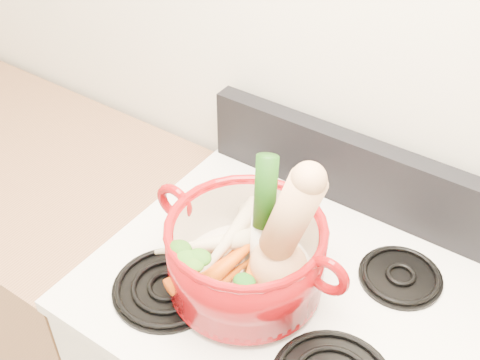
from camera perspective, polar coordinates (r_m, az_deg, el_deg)
The scene contains 24 objects.
wall_back at distance 1.30m, azimuth 13.41°, elevation 10.76°, with size 3.50×0.02×2.60m, color silver.
cooktop at distance 1.28m, azimuth 4.46°, elevation -9.96°, with size 0.78×0.67×0.03m, color silver.
control_backsplash at distance 1.41m, azimuth 11.01°, elevation 0.70°, with size 0.76×0.05×0.18m, color black.
counter_left at distance 2.19m, azimuth -21.03°, elevation -5.41°, with size 1.36×0.65×0.90m, color #8F6243.
burner_front_left at distance 1.25m, azimuth -6.95°, elevation -10.03°, with size 0.22×0.22×0.02m, color black.
burner_back_left at distance 1.42m, azimuth 0.87°, elevation -2.45°, with size 0.17×0.17×0.02m, color black.
burner_back_right at distance 1.31m, azimuth 14.99°, elevation -8.73°, with size 0.17×0.17×0.02m, color black.
dutch_oven at distance 1.18m, azimuth 0.55°, elevation -7.15°, with size 0.31×0.31×0.15m, color maroon.
pot_handle_left at distance 1.23m, azimuth -6.23°, elevation -2.08°, with size 0.09×0.09×0.02m, color maroon.
pot_handle_right at distance 1.09m, azimuth 8.31°, elevation -8.98°, with size 0.09×0.09×0.02m, color maroon.
squash at distance 1.10m, azimuth 3.87°, elevation -4.76°, with size 0.12×0.12×0.29m, color #E1A873, non-canonical shape.
leek at distance 1.13m, azimuth 1.96°, elevation -3.51°, with size 0.04×0.04×0.27m, color silver.
ginger at distance 1.25m, azimuth 3.38°, elevation -5.79°, with size 0.08×0.06×0.04m, color #D0B680.
parsnip_0 at distance 1.24m, azimuth -0.28°, elevation -5.86°, with size 0.04×0.04×0.20m, color beige.
parsnip_1 at distance 1.23m, azimuth -1.63°, elevation -6.30°, with size 0.04×0.04×0.18m, color beige.
parsnip_2 at distance 1.23m, azimuth 0.43°, elevation -5.35°, with size 0.04×0.04×0.18m, color beige.
parsnip_3 at distance 1.21m, azimuth -3.40°, elevation -6.04°, with size 0.04×0.04×0.20m, color beige.
parsnip_4 at distance 1.22m, azimuth -0.27°, elevation -5.42°, with size 0.04×0.04×0.21m, color #F0E3C3.
parsnip_5 at distance 1.20m, azimuth -1.15°, elevation -5.69°, with size 0.04×0.04×0.22m, color beige.
carrot_0 at distance 1.17m, azimuth -1.57°, elevation -9.64°, with size 0.03×0.03×0.16m, color #C25909.
carrot_1 at distance 1.19m, azimuth -3.39°, elevation -8.27°, with size 0.04×0.04×0.17m, color #C13609.
carrot_2 at distance 1.16m, azimuth 0.89°, elevation -9.58°, with size 0.03×0.03×0.17m, color #C8520A.
carrot_3 at distance 1.17m, azimuth -2.39°, elevation -8.57°, with size 0.03×0.03×0.15m, color #C34A09.
carrot_4 at distance 1.18m, azimuth -0.54°, elevation -7.63°, with size 0.04×0.04×0.18m, color #CE580A.
Camera 1 is at (0.39, 0.66, 1.91)m, focal length 45.00 mm.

